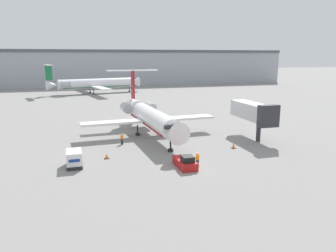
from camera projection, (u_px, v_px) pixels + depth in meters
name	position (u px, v px, depth m)	size (l,w,h in m)	color
ground_plane	(190.00, 168.00, 39.72)	(600.00, 600.00, 0.00)	gray
terminal_building	(99.00, 68.00, 150.43)	(180.00, 16.80, 16.17)	#9EA3AD
airplane_main	(150.00, 116.00, 55.61)	(23.20, 26.88, 10.64)	white
pushback_tug	(185.00, 162.00, 40.00)	(1.95, 4.19, 1.67)	#B21919
luggage_cart	(74.00, 159.00, 40.12)	(1.84, 3.15, 2.01)	#232326
worker_near_tug	(197.00, 159.00, 40.06)	(0.40, 0.26, 1.84)	#232838
worker_by_wing	(122.00, 139.00, 50.28)	(0.40, 0.24, 1.74)	#232838
traffic_cone_left	(107.00, 156.00, 43.40)	(0.65, 0.65, 0.67)	black
traffic_cone_right	(234.00, 146.00, 48.27)	(0.64, 0.64, 0.74)	black
airplane_parked_far_left	(94.00, 84.00, 118.42)	(34.33, 32.68, 10.48)	white
jet_bridge	(253.00, 112.00, 53.20)	(3.20, 10.34, 6.19)	#2D2D33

